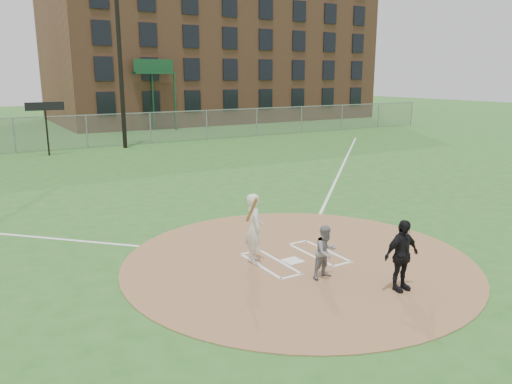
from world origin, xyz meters
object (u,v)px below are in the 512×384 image
home_plate (293,261)px  catcher (326,252)px  batter_at_plate (254,228)px  umpire (402,255)px

home_plate → catcher: bearing=-87.0°
batter_at_plate → home_plate: bearing=-29.1°
home_plate → batter_at_plate: size_ratio=0.24×
umpire → batter_at_plate: size_ratio=0.85×
home_plate → batter_at_plate: batter_at_plate is taller
catcher → umpire: 1.60m
catcher → umpire: (0.93, -1.29, 0.16)m
catcher → batter_at_plate: bearing=113.2°
catcher → batter_at_plate: size_ratio=0.67×
home_plate → umpire: bearing=-68.0°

